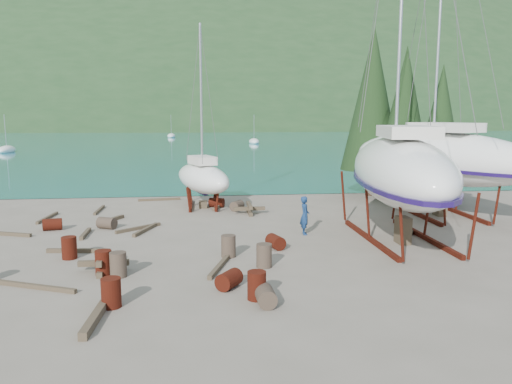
{
  "coord_description": "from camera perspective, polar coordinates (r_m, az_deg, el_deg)",
  "views": [
    {
      "loc": [
        -0.8,
        -19.54,
        5.58
      ],
      "look_at": [
        1.74,
        3.0,
        2.09
      ],
      "focal_mm": 35.0,
      "sensor_mm": 36.0,
      "label": 1
    }
  ],
  "objects": [
    {
      "name": "ground",
      "position": [
        20.34,
        -3.96,
        -7.19
      ],
      "size": [
        600.0,
        600.0,
        0.0
      ],
      "primitive_type": "plane",
      "color": "#696053",
      "rests_on": "ground"
    },
    {
      "name": "bay_water",
      "position": [
        334.59,
        -6.34,
        7.74
      ],
      "size": [
        700.0,
        700.0,
        0.0
      ],
      "primitive_type": "plane",
      "color": "#1B6D8B",
      "rests_on": "ground"
    },
    {
      "name": "far_hill",
      "position": [
        339.59,
        -6.34,
        7.75
      ],
      "size": [
        800.0,
        360.0,
        110.0
      ],
      "primitive_type": "ellipsoid",
      "color": "#1D381C",
      "rests_on": "ground"
    },
    {
      "name": "far_house_left",
      "position": [
        217.76,
        -22.39,
        7.4
      ],
      "size": [
        6.6,
        5.6,
        5.6
      ],
      "color": "beige",
      "rests_on": "ground"
    },
    {
      "name": "far_house_center",
      "position": [
        210.44,
        -11.76,
        7.84
      ],
      "size": [
        6.6,
        5.6,
        5.6
      ],
      "color": "beige",
      "rests_on": "ground"
    },
    {
      "name": "far_house_right",
      "position": [
        211.81,
        1.96,
        8.02
      ],
      "size": [
        6.6,
        5.6,
        5.6
      ],
      "color": "beige",
      "rests_on": "ground"
    },
    {
      "name": "cypress_near_right",
      "position": [
        34.23,
        16.64,
        8.74
      ],
      "size": [
        3.6,
        3.6,
        10.0
      ],
      "color": "black",
      "rests_on": "ground"
    },
    {
      "name": "cypress_mid_right",
      "position": [
        33.05,
        20.34,
        7.06
      ],
      "size": [
        3.06,
        3.06,
        8.5
      ],
      "color": "black",
      "rests_on": "ground"
    },
    {
      "name": "cypress_back_left",
      "position": [
        35.57,
        13.17,
        10.27
      ],
      "size": [
        4.14,
        4.14,
        11.5
      ],
      "color": "black",
      "rests_on": "ground"
    },
    {
      "name": "cypress_far_right",
      "position": [
        36.4,
        20.37,
        7.62
      ],
      "size": [
        3.24,
        3.24,
        9.0
      ],
      "color": "black",
      "rests_on": "ground"
    },
    {
      "name": "moored_boat_left",
      "position": [
        84.89,
        -26.61,
        4.32
      ],
      "size": [
        2.0,
        5.0,
        6.05
      ],
      "color": "white",
      "rests_on": "ground"
    },
    {
      "name": "moored_boat_mid",
      "position": [
        100.26,
        -0.23,
        5.78
      ],
      "size": [
        2.0,
        5.0,
        6.05
      ],
      "color": "white",
      "rests_on": "ground"
    },
    {
      "name": "moored_boat_far",
      "position": [
        129.85,
        -9.65,
        6.33
      ],
      "size": [
        2.0,
        5.0,
        6.05
      ],
      "color": "white",
      "rests_on": "ground"
    },
    {
      "name": "large_sailboat_near",
      "position": [
        23.02,
        16.14,
        2.48
      ],
      "size": [
        5.98,
        13.12,
        19.92
      ],
      "rotation": [
        0.0,
        0.0,
        -0.19
      ],
      "color": "white",
      "rests_on": "ground"
    },
    {
      "name": "large_sailboat_far",
      "position": [
        30.05,
        20.04,
        3.76
      ],
      "size": [
        8.36,
        12.99,
        19.88
      ],
      "rotation": [
        0.0,
        0.0,
        0.41
      ],
      "color": "white",
      "rests_on": "ground"
    },
    {
      "name": "small_sailboat_shore",
      "position": [
        30.76,
        -6.13,
        1.67
      ],
      "size": [
        4.33,
        7.2,
        11.0
      ],
      "rotation": [
        0.0,
        0.0,
        0.34
      ],
      "color": "white",
      "rests_on": "ground"
    },
    {
      "name": "worker",
      "position": [
        23.64,
        5.59,
        -2.68
      ],
      "size": [
        0.47,
        0.68,
        1.83
      ],
      "primitive_type": "imported",
      "rotation": [
        0.0,
        0.0,
        1.53
      ],
      "color": "navy",
      "rests_on": "ground"
    },
    {
      "name": "drum_1",
      "position": [
        15.08,
        1.1,
        -11.79
      ],
      "size": [
        0.6,
        0.89,
        0.58
      ],
      "primitive_type": "cylinder",
      "rotation": [
        1.57,
        0.0,
        3.16
      ],
      "color": "#2D2823",
      "rests_on": "ground"
    },
    {
      "name": "drum_2",
      "position": [
        26.45,
        -22.24,
        -3.45
      ],
      "size": [
        0.98,
        0.75,
        0.58
      ],
      "primitive_type": "cylinder",
      "rotation": [
        1.57,
        0.0,
        1.78
      ],
      "color": "#52180E",
      "rests_on": "ground"
    },
    {
      "name": "drum_4",
      "position": [
        30.66,
        -4.52,
        -1.22
      ],
      "size": [
        1.02,
        0.84,
        0.58
      ],
      "primitive_type": "cylinder",
      "rotation": [
        1.57,
        0.0,
        1.23
      ],
      "color": "#52180E",
      "rests_on": "ground"
    },
    {
      "name": "drum_5",
      "position": [
        19.95,
        -3.17,
        -6.2
      ],
      "size": [
        0.58,
        0.58,
        0.88
      ],
      "primitive_type": "cylinder",
      "color": "#2D2823",
      "rests_on": "ground"
    },
    {
      "name": "drum_6",
      "position": [
        21.19,
        2.25,
        -5.72
      ],
      "size": [
        0.82,
        1.01,
        0.58
      ],
      "primitive_type": "cylinder",
      "rotation": [
        1.57,
        0.0,
        0.3
      ],
      "color": "#52180E",
      "rests_on": "ground"
    },
    {
      "name": "drum_7",
      "position": [
        15.49,
        0.09,
        -10.63
      ],
      "size": [
        0.58,
        0.58,
        0.88
      ],
      "primitive_type": "cylinder",
      "color": "#52180E",
      "rests_on": "ground"
    },
    {
      "name": "drum_8",
      "position": [
        21.0,
        -20.57,
        -5.99
      ],
      "size": [
        0.58,
        0.58,
        0.88
      ],
      "primitive_type": "cylinder",
      "color": "#52180E",
      "rests_on": "ground"
    },
    {
      "name": "drum_9",
      "position": [
        25.87,
        -16.68,
        -3.42
      ],
      "size": [
        1.05,
        0.91,
        0.58
      ],
      "primitive_type": "cylinder",
      "rotation": [
        1.57,
        0.0,
        1.11
      ],
      "color": "#2D2823",
      "rests_on": "ground"
    },
    {
      "name": "drum_10",
      "position": [
        18.55,
        -17.03,
        -7.73
      ],
      "size": [
        0.58,
        0.58,
        0.88
      ],
      "primitive_type": "cylinder",
      "color": "#52180E",
      "rests_on": "ground"
    },
    {
      "name": "drum_11",
      "position": [
        29.57,
        -2.19,
        -1.56
      ],
      "size": [
        0.94,
        1.05,
        0.58
      ],
      "primitive_type": "cylinder",
      "rotation": [
        1.57,
        0.0,
        2.63
      ],
      "color": "#2D2823",
      "rests_on": "ground"
    },
    {
      "name": "drum_12",
      "position": [
        16.49,
        -3.1,
        -9.97
      ],
      "size": [
        0.97,
        1.05,
        0.58
      ],
      "primitive_type": "cylinder",
      "rotation": [
        1.57,
        0.0,
        2.55
      ],
      "color": "#52180E",
      "rests_on": "ground"
    },
    {
      "name": "drum_13",
      "position": [
        15.48,
        -16.22,
        -11.0
      ],
      "size": [
        0.58,
        0.58,
        0.88
      ],
      "primitive_type": "cylinder",
      "color": "#52180E",
      "rests_on": "ground"
    },
    {
      "name": "drum_16",
      "position": [
        18.17,
        -15.47,
        -8.01
      ],
      "size": [
        0.58,
        0.58,
        0.88
      ],
      "primitive_type": "cylinder",
      "color": "#2D2823",
      "rests_on": "ground"
    },
    {
      "name": "drum_17",
      "position": [
        18.62,
        0.93,
        -7.27
      ],
      "size": [
        0.58,
        0.58,
        0.88
      ],
      "primitive_type": "cylinder",
      "color": "#2D2823",
      "rests_on": "ground"
    },
    {
      "name": "timber_0",
      "position": [
        30.78,
        -17.48,
        -1.97
      ],
      "size": [
        0.18,
        2.56,
        0.14
      ],
      "primitive_type": "cube",
      "rotation": [
        0.0,
        0.0,
        3.13
      ],
      "color": "#4E442D",
      "rests_on": "ground"
    },
    {
      "name": "timber_1",
      "position": [
        24.19,
        16.96,
        -4.74
      ],
      "size": [
        1.3,
        1.74,
        0.19
      ],
      "primitive_type": "cube",
      "rotation": [
        0.0,
        0.0,
        2.53
      ],
      "color": "#4E442D",
      "rests_on": "ground"
    },
    {
      "name": "timber_3",
      "position": [
        18.01,
        -23.98,
        -9.83
      ],
      "size": [
        2.96,
        1.43,
        0.15
      ],
      "primitive_type": "cube",
      "rotation": [
        0.0,
        0.0,
        1.15
      ],
      "color": "#4E442D",
      "rests_on": "ground"
    },
    {
      "name": "timber_4",
      "position": [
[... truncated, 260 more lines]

